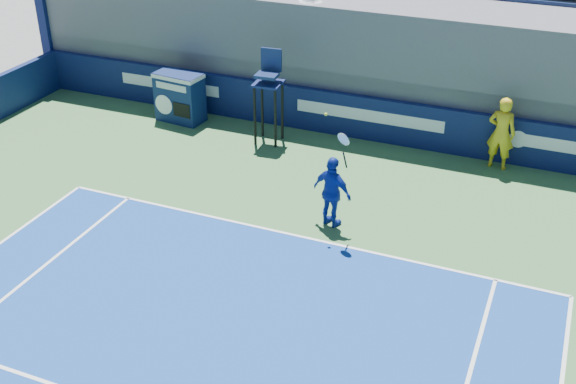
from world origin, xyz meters
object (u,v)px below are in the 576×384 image
at_px(match_clock, 180,96).
at_px(umpire_chair, 269,87).
at_px(ball_person, 501,133).
at_px(tennis_player, 332,192).

distance_m(match_clock, umpire_chair, 2.98).
bearing_deg(match_clock, ball_person, 2.83).
relative_size(match_clock, umpire_chair, 0.56).
bearing_deg(tennis_player, ball_person, 55.34).
bearing_deg(tennis_player, umpire_chair, 130.96).
xyz_separation_m(match_clock, umpire_chair, (2.86, -0.31, 0.79)).
height_order(ball_person, tennis_player, tennis_player).
relative_size(match_clock, tennis_player, 0.54).
bearing_deg(ball_person, tennis_player, 62.21).
height_order(ball_person, match_clock, ball_person).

